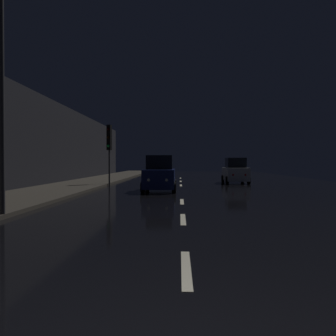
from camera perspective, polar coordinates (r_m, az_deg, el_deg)
ground at (r=27.54m, az=2.03°, el=-2.77°), size 27.77×84.00×0.02m
sidewalk_left at (r=28.56m, az=-13.60°, el=-2.49°), size 4.40×84.00×0.15m
building_facade_left at (r=26.10m, az=-21.21°, el=4.21°), size 0.80×63.00×6.57m
lane_centerline at (r=22.37m, az=2.09°, el=-3.57°), size 0.16×36.12×0.01m
traffic_light_far_left at (r=27.72m, az=-9.20°, el=4.07°), size 0.37×0.48×4.57m
streetlamp_overhead at (r=12.67m, az=-22.84°, el=17.03°), size 1.70×0.44×8.12m
car_approaching_headlights at (r=22.13m, az=-1.30°, el=-1.07°), size 1.99×4.31×2.17m
car_parked_right_far at (r=31.10m, az=10.49°, el=-0.55°), size 1.95×4.21×2.12m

